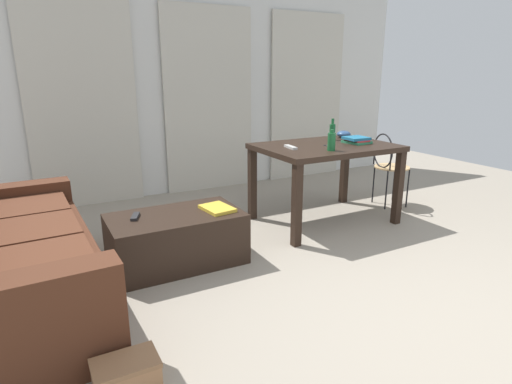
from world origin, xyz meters
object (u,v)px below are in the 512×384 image
bottle_far (332,141)px  magazine (217,208)px  bowl (344,134)px  scissors (327,145)px  tv_remote_on_table (291,147)px  book_stack (356,140)px  coffee_table (176,239)px  tv_remote_primary (135,216)px  craft_table (326,155)px  couch (14,261)px  wire_chair (387,161)px  bottle_near (332,131)px  shoebox (126,375)px

bottle_far → magazine: size_ratio=0.69×
bowl → magazine: (-1.72, -0.58, -0.39)m
bowl → scissors: size_ratio=1.27×
tv_remote_on_table → book_stack: bearing=1.6°
bottle_far → scissors: (0.14, 0.24, -0.08)m
book_stack → coffee_table: bearing=-174.8°
bottle_far → tv_remote_primary: (-1.73, 0.10, -0.44)m
book_stack → magazine: size_ratio=0.92×
book_stack → magazine: (-1.59, -0.23, -0.39)m
tv_remote_on_table → craft_table: bearing=6.7°
couch → wire_chair: size_ratio=2.51×
bottle_near → scissors: bearing=-136.1°
magazine → bowl: bearing=11.0°
bowl → scissors: (-0.47, -0.32, -0.03)m
bottle_far → scissors: size_ratio=1.63×
bottle_near → book_stack: bearing=-72.8°
couch → craft_table: (2.68, 0.32, 0.38)m
coffee_table → bottle_near: (1.83, 0.45, 0.66)m
craft_table → bottle_near: (0.24, 0.21, 0.19)m
coffee_table → bowl: (2.05, 0.53, 0.61)m
tv_remote_on_table → tv_remote_primary: size_ratio=1.18×
tv_remote_on_table → scissors: size_ratio=1.62×
tv_remote_on_table → shoebox: 2.44m
tv_remote_on_table → coffee_table: bearing=-161.9°
couch → wire_chair: bearing=6.5°
craft_table → scissors: scissors is taller
magazine → tv_remote_primary: bearing=161.2°
bottle_near → shoebox: (-2.47, -1.65, -0.78)m
coffee_table → scissors: size_ratio=8.67×
coffee_table → bottle_near: size_ratio=4.59×
couch → tv_remote_primary: 0.83m
couch → shoebox: couch is taller
craft_table → scissors: bearing=-114.2°
book_stack → magazine: 1.65m
bottle_far → magazine: (-1.12, -0.03, -0.44)m
coffee_table → wire_chair: (2.51, 0.32, 0.30)m
wire_chair → couch: bearing=-173.5°
bottle_near → magazine: bottle_near is taller
craft_table → bowl: 0.55m
scissors → tv_remote_primary: (-1.86, -0.14, -0.36)m
scissors → tv_remote_primary: scissors is taller
couch → bowl: 3.24m
wire_chair → bowl: 0.59m
couch → bottle_near: (2.92, 0.53, 0.57)m
couch → tv_remote_primary: size_ratio=12.90×
book_stack → bottle_far: bearing=-156.7°
bottle_far → tv_remote_on_table: 0.38m
couch → bowl: bowl is taller
tv_remote_primary → bottle_far: bearing=19.5°
craft_table → bottle_far: bearing=-119.2°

